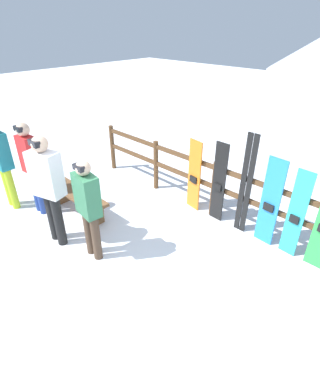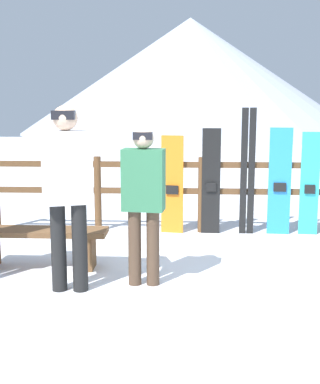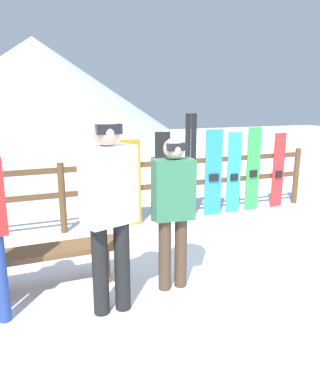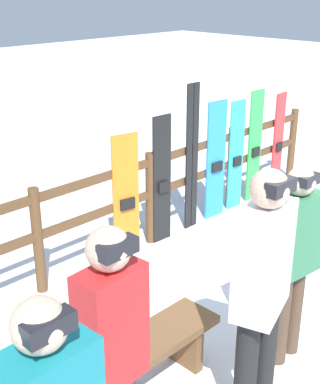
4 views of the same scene
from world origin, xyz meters
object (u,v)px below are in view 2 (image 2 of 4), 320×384
snowboard_black_stripe (211,182)px  snowboard_blue (280,182)px  person_plaid_green (144,195)px  snowboard_cyan (310,184)px  bench (41,239)px  snowboard_orange (172,185)px  person_white (67,185)px  ski_pair_black (248,172)px

snowboard_black_stripe → snowboard_blue: (0.93, 0.00, 0.01)m
person_plaid_green → snowboard_cyan: 2.99m
snowboard_black_stripe → snowboard_blue: snowboard_blue is taller
bench → person_plaid_green: (1.18, -0.48, 0.59)m
person_plaid_green → snowboard_orange: 2.14m
person_plaid_green → snowboard_orange: size_ratio=1.17×
person_white → snowboard_orange: 2.52m
ski_pair_black → snowboard_orange: bearing=-179.8°
snowboard_cyan → snowboard_black_stripe: bearing=180.0°
bench → snowboard_black_stripe: snowboard_black_stripe is taller
bench → snowboard_cyan: bearing=26.4°
person_white → snowboard_cyan: size_ratio=1.27×
bench → snowboard_blue: bearing=29.5°
person_white → snowboard_blue: 3.35m
snowboard_orange → ski_pair_black: 1.05m
bench → snowboard_orange: 2.18m
bench → snowboard_orange: size_ratio=1.08×
person_white → snowboard_orange: size_ratio=1.32×
person_white → snowboard_cyan: (2.81, 2.31, -0.34)m
person_white → person_plaid_green: size_ratio=1.13×
ski_pair_black → snowboard_blue: (0.44, -0.00, -0.14)m
person_plaid_green → snowboard_orange: bearing=83.7°
person_plaid_green → snowboard_black_stripe: person_plaid_green is taller
person_white → ski_pair_black: 3.05m
snowboard_black_stripe → snowboard_cyan: snowboard_black_stripe is taller
snowboard_orange → ski_pair_black: size_ratio=0.78×
bench → person_white: size_ratio=0.81×
snowboard_black_stripe → bench: bearing=-140.0°
snowboard_orange → bench: bearing=-130.9°
snowboard_blue → snowboard_cyan: 0.41m
bench → snowboard_cyan: (3.28, 1.63, 0.37)m
person_plaid_green → snowboard_cyan: person_plaid_green is taller
snowboard_blue → ski_pair_black: bearing=179.6°
person_white → snowboard_blue: bearing=43.8°
person_white → person_plaid_green: 0.75m
person_white → person_plaid_green: bearing=15.7°
snowboard_cyan → snowboard_orange: bearing=-180.0°
person_white → snowboard_cyan: bearing=39.4°
person_plaid_green → snowboard_cyan: size_ratio=1.12×
ski_pair_black → snowboard_cyan: bearing=-0.2°
bench → ski_pair_black: 2.98m
person_white → ski_pair_black: (1.97, 2.32, -0.18)m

